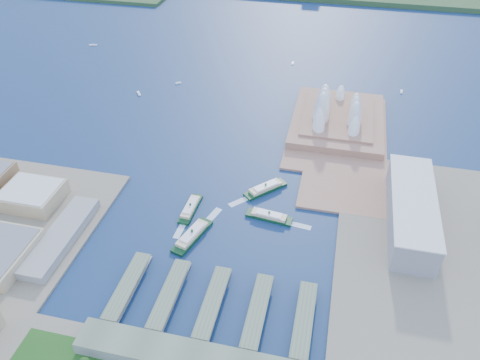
% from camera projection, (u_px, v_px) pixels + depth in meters
% --- Properties ---
extents(ground, '(3000.00, 3000.00, 0.00)m').
position_uv_depth(ground, '(219.00, 247.00, 492.95)').
color(ground, '#0D1B3F').
rests_on(ground, ground).
extents(east_land, '(240.00, 500.00, 3.00)m').
position_uv_depth(east_land, '(468.00, 330.00, 410.92)').
color(east_land, gray).
rests_on(east_land, ground).
extents(peninsula, '(135.00, 220.00, 3.00)m').
position_uv_depth(peninsula, '(338.00, 131.00, 673.21)').
color(peninsula, '#9E6F56').
rests_on(peninsula, ground).
extents(opera_house, '(134.00, 180.00, 58.00)m').
position_uv_depth(opera_house, '(340.00, 105.00, 670.38)').
color(opera_house, white).
rests_on(opera_house, peninsula).
extents(toaster_building, '(45.00, 155.00, 35.00)m').
position_uv_depth(toaster_building, '(411.00, 211.00, 507.40)').
color(toaster_building, gray).
rests_on(toaster_building, east_land).
extents(ferry_wharves, '(184.00, 90.00, 9.30)m').
position_uv_depth(ferry_wharves, '(213.00, 304.00, 429.85)').
color(ferry_wharves, '#5B684F').
rests_on(ferry_wharves, ground).
extents(terminal_building, '(200.00, 28.00, 12.00)m').
position_uv_depth(terminal_building, '(194.00, 359.00, 380.80)').
color(terminal_building, gray).
rests_on(terminal_building, south_land).
extents(ferry_a, '(14.94, 52.28, 9.81)m').
position_uv_depth(ferry_a, '(190.00, 207.00, 536.57)').
color(ferry_a, '#0D3719').
rests_on(ferry_a, ground).
extents(ferry_b, '(48.96, 50.29, 10.58)m').
position_uv_depth(ferry_b, '(266.00, 187.00, 564.75)').
color(ferry_b, '#0D3719').
rests_on(ferry_b, ground).
extents(ferry_c, '(31.89, 61.21, 11.23)m').
position_uv_depth(ferry_c, '(192.00, 234.00, 500.66)').
color(ferry_c, '#0D3719').
rests_on(ferry_c, ground).
extents(ferry_d, '(53.84, 19.68, 9.95)m').
position_uv_depth(ferry_d, '(269.00, 215.00, 525.49)').
color(ferry_d, '#0D3719').
rests_on(ferry_d, ground).
extents(boat_a, '(11.82, 14.54, 2.92)m').
position_uv_depth(boat_a, '(139.00, 93.00, 765.54)').
color(boat_a, white).
rests_on(boat_a, ground).
extents(boat_b, '(9.99, 8.78, 2.68)m').
position_uv_depth(boat_b, '(178.00, 83.00, 795.75)').
color(boat_b, white).
rests_on(boat_b, ground).
extents(boat_c, '(4.59, 12.61, 2.78)m').
position_uv_depth(boat_c, '(401.00, 91.00, 770.71)').
color(boat_c, white).
rests_on(boat_c, ground).
extents(boat_d, '(16.07, 7.08, 2.65)m').
position_uv_depth(boat_d, '(93.00, 45.00, 929.68)').
color(boat_d, white).
rests_on(boat_d, ground).
extents(boat_e, '(3.74, 10.76, 2.62)m').
position_uv_depth(boat_e, '(293.00, 63.00, 860.51)').
color(boat_e, white).
rests_on(boat_e, ground).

